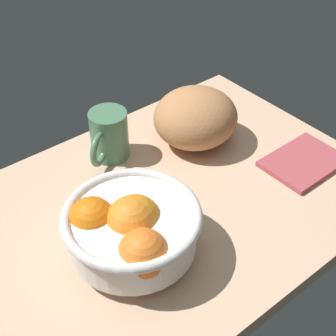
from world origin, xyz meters
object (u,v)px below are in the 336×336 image
(napkin_folded, at_px, (303,162))
(mug, at_px, (108,136))
(fruit_bowl, at_px, (130,228))
(bread_loaf, at_px, (196,117))

(napkin_folded, relative_size, mug, 1.39)
(napkin_folded, distance_m, mug, 0.38)
(fruit_bowl, bearing_deg, mug, -116.17)
(bread_loaf, bearing_deg, mug, -22.40)
(bread_loaf, xyz_separation_m, napkin_folded, (-0.11, 0.19, -0.05))
(bread_loaf, relative_size, napkin_folded, 1.12)
(fruit_bowl, relative_size, bread_loaf, 1.27)
(bread_loaf, relative_size, mug, 1.56)
(napkin_folded, bearing_deg, mug, -42.97)
(fruit_bowl, height_order, bread_loaf, bread_loaf)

